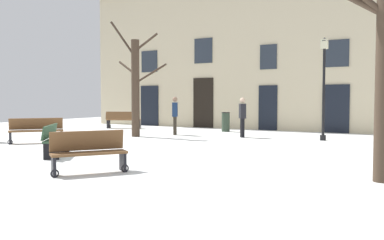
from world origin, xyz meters
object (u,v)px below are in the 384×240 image
Objects in this scene: tree_foreground at (384,27)px; bench_near_lamp at (89,152)px; streetlamp at (324,78)px; tree_center at (136,85)px; bench_near_center_tree at (123,120)px; litter_bin at (226,122)px; bench_facing_shops at (55,139)px; bench_back_to_back_right at (36,130)px; person_near_bench at (175,114)px; person_by_shop_door at (242,116)px.

tree_foreground is 6.29m from bench_near_lamp.
streetlamp is at bearing 109.42° from tree_foreground.
tree_center is 2.56× the size of bench_near_center_tree.
litter_bin is 0.57× the size of bench_facing_shops.
litter_bin is at bearing 169.22° from bench_near_center_tree.
bench_back_to_back_right reaches higher than bench_facing_shops.
bench_facing_shops is at bearing 96.38° from bench_near_lamp.
tree_center is 7.45m from streetlamp.
person_near_bench is (-6.11, -0.75, -1.44)m from streetlamp.
streetlamp is 2.39× the size of person_by_shop_door.
person_near_bench is at bearing -113.32° from litter_bin.
bench_facing_shops is at bearing -125.06° from streetlamp.
bench_back_to_back_right is (-8.68, -5.93, -1.90)m from streetlamp.
tree_center is at bearing -117.50° from litter_bin.
tree_foreground is at bearing -57.19° from bench_back_to_back_right.
litter_bin is (-7.53, 9.29, -2.42)m from tree_foreground.
litter_bin reaches higher than bench_back_to_back_right.
person_by_shop_door is (7.41, -1.50, 0.41)m from bench_near_center_tree.
tree_foreground is 3.64× the size of person_by_shop_door.
person_by_shop_door is (-0.27, 9.00, 0.44)m from bench_near_lamp.
tree_foreground is 1.52× the size of streetlamp.
bench_back_to_back_right is at bearing 85.29° from bench_near_center_tree.
litter_bin reaches higher than bench_near_lamp.
person_near_bench reaches higher than litter_bin.
bench_near_center_tree is at bearing -141.20° from person_near_bench.
litter_bin is 0.58× the size of person_by_shop_door.
person_near_bench reaches higher than bench_facing_shops.
tree_foreground is 8.49m from bench_facing_shops.
tree_center is at bearing 79.20° from person_by_shop_door.
tree_center is at bearing -21.96° from bench_facing_shops.
tree_center is at bearing 66.23° from bench_near_lamp.
bench_back_to_back_right is at bearing -145.66° from streetlamp.
streetlamp is at bearing 68.79° from person_near_bench.
tree_foreground reaches higher than streetlamp.
bench_facing_shops is (-5.53, -7.88, -1.90)m from streetlamp.
litter_bin is at bearing 45.93° from bench_near_lamp.
bench_near_center_tree is 7.57m from person_by_shop_door.
tree_foreground is at bearing -33.89° from bench_near_lamp.
bench_back_to_back_right is 7.87m from person_by_shop_door.
bench_near_center_tree is 1.13× the size of person_near_bench.
bench_back_to_back_right is at bearing 172.90° from tree_foreground.
person_by_shop_door is (-5.69, 6.95, -2.00)m from tree_foreground.
tree_foreground is 3.13× the size of bench_near_center_tree.
bench_facing_shops is at bearing -176.11° from tree_foreground.
streetlamp is 9.82m from bench_facing_shops.
bench_back_to_back_right is 5.80m from person_near_bench.
person_near_bench is at bearing -173.00° from streetlamp.
person_by_shop_door is (3.00, 0.37, -0.03)m from person_near_bench.
streetlamp is 2.34× the size of bench_facing_shops.
tree_foreground is at bearing -27.84° from tree_center.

